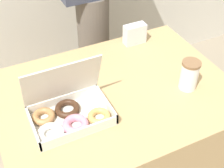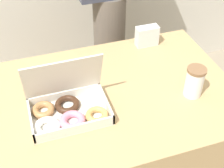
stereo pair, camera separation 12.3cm
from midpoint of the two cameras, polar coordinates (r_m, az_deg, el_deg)
table at (r=1.65m, az=-1.60°, el=-10.57°), size 1.05×0.78×0.71m
donut_box at (r=1.26m, az=-10.91°, el=-5.39°), size 0.33×0.24×0.25m
coffee_cup at (r=1.39m, az=11.52°, el=1.53°), size 0.08×0.08×0.14m
napkin_holder at (r=1.67m, az=2.05°, el=9.05°), size 0.12×0.05×0.11m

